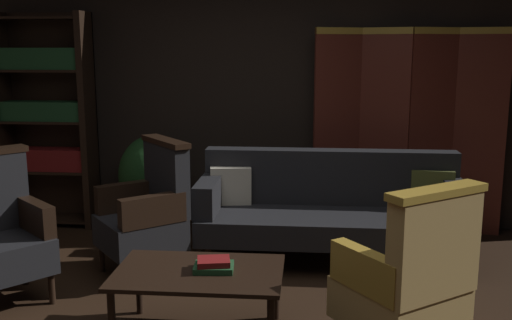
# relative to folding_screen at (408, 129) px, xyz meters

# --- Properties ---
(back_wall) EXTENTS (7.20, 0.10, 2.80)m
(back_wall) POSITION_rel_folding_screen_xyz_m (-1.27, 0.21, 0.41)
(back_wall) COLOR black
(back_wall) RESTS_ON ground_plane
(folding_screen) EXTENTS (1.75, 0.21, 1.90)m
(folding_screen) POSITION_rel_folding_screen_xyz_m (0.00, 0.00, 0.00)
(folding_screen) COLOR #5B2319
(folding_screen) RESTS_ON ground_plane
(bookshelf) EXTENTS (0.90, 0.32, 2.05)m
(bookshelf) POSITION_rel_folding_screen_xyz_m (-3.42, -0.05, 0.08)
(bookshelf) COLOR black
(bookshelf) RESTS_ON ground_plane
(velvet_couch) EXTENTS (2.12, 0.78, 0.88)m
(velvet_couch) POSITION_rel_folding_screen_xyz_m (-0.72, -0.79, -0.53)
(velvet_couch) COLOR black
(velvet_couch) RESTS_ON ground_plane
(coffee_table) EXTENTS (1.00, 0.64, 0.42)m
(coffee_table) POSITION_rel_folding_screen_xyz_m (-1.55, -2.20, -0.61)
(coffee_table) COLOR black
(coffee_table) RESTS_ON ground_plane
(armchair_gilt_accent) EXTENTS (0.81, 0.81, 1.04)m
(armchair_gilt_accent) POSITION_rel_folding_screen_xyz_m (-0.36, -2.42, -0.50)
(armchair_gilt_accent) COLOR #B78E33
(armchair_gilt_accent) RESTS_ON ground_plane
(armchair_wing_right) EXTENTS (0.81, 0.81, 1.04)m
(armchair_wing_right) POSITION_rel_folding_screen_xyz_m (-2.12, -1.23, -0.50)
(armchair_wing_right) COLOR black
(armchair_wing_right) RESTS_ON ground_plane
(potted_plant) EXTENTS (0.64, 0.64, 0.93)m
(potted_plant) POSITION_rel_folding_screen_xyz_m (-2.33, -0.26, -0.45)
(potted_plant) COLOR brown
(potted_plant) RESTS_ON ground_plane
(book_green_cloth) EXTENTS (0.25, 0.19, 0.04)m
(book_green_cloth) POSITION_rel_folding_screen_xyz_m (-1.46, -2.19, -0.55)
(book_green_cloth) COLOR #1E4C28
(book_green_cloth) RESTS_ON coffee_table
(book_red_leather) EXTENTS (0.22, 0.18, 0.04)m
(book_red_leather) POSITION_rel_folding_screen_xyz_m (-1.46, -2.19, -0.51)
(book_red_leather) COLOR maroon
(book_red_leather) RESTS_ON book_green_cloth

